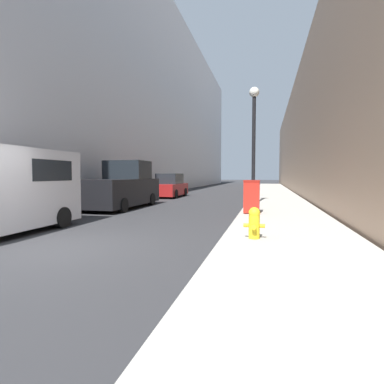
{
  "coord_description": "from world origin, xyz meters",
  "views": [
    {
      "loc": [
        4.59,
        -5.43,
        1.62
      ],
      "look_at": [
        -0.75,
        15.92,
        0.38
      ],
      "focal_mm": 28.0,
      "sensor_mm": 36.0,
      "label": 1
    }
  ],
  "objects_px": {
    "fire_hydrant": "(254,222)",
    "lamppost": "(254,133)",
    "parked_sedan_near": "(170,187)",
    "pickup_truck": "(121,188)",
    "trash_bin": "(252,196)"
  },
  "relations": [
    {
      "from": "pickup_truck",
      "to": "trash_bin",
      "type": "bearing_deg",
      "value": -15.29
    },
    {
      "from": "trash_bin",
      "to": "parked_sedan_near",
      "type": "relative_size",
      "value": 0.32
    },
    {
      "from": "trash_bin",
      "to": "parked_sedan_near",
      "type": "bearing_deg",
      "value": 124.86
    },
    {
      "from": "fire_hydrant",
      "to": "pickup_truck",
      "type": "relative_size",
      "value": 0.14
    },
    {
      "from": "fire_hydrant",
      "to": "pickup_truck",
      "type": "height_order",
      "value": "pickup_truck"
    },
    {
      "from": "parked_sedan_near",
      "to": "lamppost",
      "type": "bearing_deg",
      "value": -40.93
    },
    {
      "from": "parked_sedan_near",
      "to": "fire_hydrant",
      "type": "bearing_deg",
      "value": -64.4
    },
    {
      "from": "fire_hydrant",
      "to": "parked_sedan_near",
      "type": "height_order",
      "value": "parked_sedan_near"
    },
    {
      "from": "lamppost",
      "to": "parked_sedan_near",
      "type": "bearing_deg",
      "value": 139.07
    },
    {
      "from": "fire_hydrant",
      "to": "parked_sedan_near",
      "type": "distance_m",
      "value": 15.41
    },
    {
      "from": "fire_hydrant",
      "to": "lamppost",
      "type": "relative_size",
      "value": 0.12
    },
    {
      "from": "trash_bin",
      "to": "parked_sedan_near",
      "type": "height_order",
      "value": "parked_sedan_near"
    },
    {
      "from": "fire_hydrant",
      "to": "parked_sedan_near",
      "type": "relative_size",
      "value": 0.18
    },
    {
      "from": "fire_hydrant",
      "to": "pickup_truck",
      "type": "bearing_deg",
      "value": 136.11
    },
    {
      "from": "fire_hydrant",
      "to": "lamppost",
      "type": "distance_m",
      "value": 9.07
    }
  ]
}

